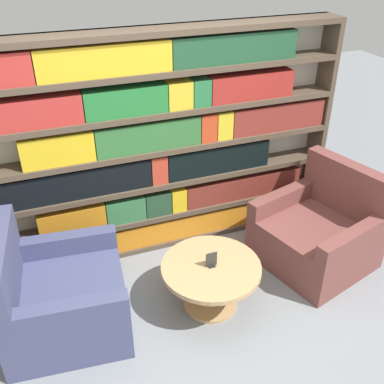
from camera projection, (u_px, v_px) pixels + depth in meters
ground_plane at (214, 327)px, 3.57m from camera, size 14.00×14.00×0.00m
bookshelf at (159, 146)px, 4.04m from camera, size 3.34×0.30×2.05m
armchair_left at (59, 298)px, 3.43m from camera, size 0.98×1.00×0.91m
armchair_right at (319, 233)px, 4.15m from camera, size 1.11×1.12×0.91m
coffee_table at (211, 277)px, 3.62m from camera, size 0.80×0.80×0.42m
table_sign at (211, 261)px, 3.53m from camera, size 0.09×0.06×0.13m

